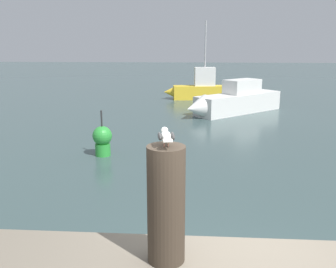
{
  "coord_description": "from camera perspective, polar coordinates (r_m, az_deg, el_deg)",
  "views": [
    {
      "loc": [
        -0.56,
        -3.63,
        3.19
      ],
      "look_at": [
        -0.8,
        -0.21,
        2.35
      ],
      "focal_mm": 40.02,
      "sensor_mm": 36.0,
      "label": 1
    }
  ],
  "objects": [
    {
      "name": "boat_yellow",
      "position": [
        21.81,
        4.64,
        6.94
      ],
      "size": [
        3.85,
        1.21,
        4.39
      ],
      "color": "yellow",
      "rests_on": "ground_plane"
    },
    {
      "name": "seagull",
      "position": [
        3.28,
        -0.31,
        -0.33
      ],
      "size": [
        0.18,
        0.39,
        0.14
      ],
      "color": "tan",
      "rests_on": "mooring_post"
    },
    {
      "name": "channel_buoy",
      "position": [
        10.94,
        -9.96,
        -0.83
      ],
      "size": [
        0.56,
        0.56,
        1.33
      ],
      "color": "green",
      "rests_on": "ground_plane"
    },
    {
      "name": "boat_white",
      "position": [
        17.57,
        9.81,
        4.92
      ],
      "size": [
        4.86,
        4.49,
        1.58
      ],
      "color": "silver",
      "rests_on": "ground_plane"
    },
    {
      "name": "mooring_post",
      "position": [
        3.49,
        -0.29,
        -10.75
      ],
      "size": [
        0.35,
        0.35,
        1.12
      ],
      "primitive_type": "cylinder",
      "color": "#382D23",
      "rests_on": "harbor_quay"
    }
  ]
}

